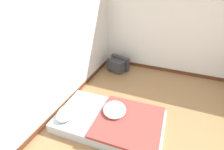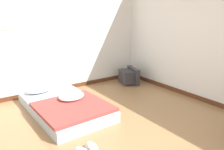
# 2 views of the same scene
# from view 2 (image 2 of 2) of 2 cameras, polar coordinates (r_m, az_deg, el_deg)

# --- Properties ---
(wall_back) EXTENTS (7.49, 0.08, 2.60)m
(wall_back) POSITION_cam_2_polar(r_m,az_deg,el_deg) (4.71, -20.11, 10.17)
(wall_back) COLOR white
(wall_back) RESTS_ON ground_plane
(mattress_bed) EXTENTS (1.14, 1.91, 0.32)m
(mattress_bed) POSITION_cam_2_polar(r_m,az_deg,el_deg) (3.99, -12.46, -7.59)
(mattress_bed) COLOR silver
(mattress_bed) RESTS_ON ground_plane
(crt_tv) EXTENTS (0.49, 0.58, 0.39)m
(crt_tv) POSITION_cam_2_polar(r_m,az_deg,el_deg) (5.42, 4.50, -0.28)
(crt_tv) COLOR #333338
(crt_tv) RESTS_ON ground_plane
(sneaker_pair) EXTENTS (0.29, 0.29, 0.10)m
(sneaker_pair) POSITION_cam_2_polar(r_m,az_deg,el_deg) (2.87, -6.35, -18.91)
(sneaker_pair) COLOR silver
(sneaker_pair) RESTS_ON ground_plane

